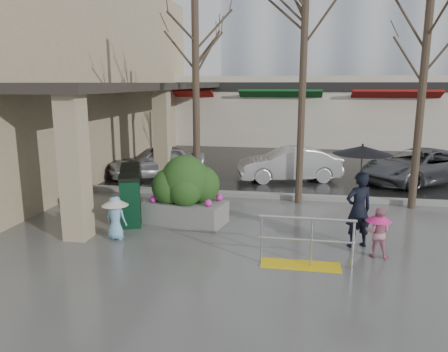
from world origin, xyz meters
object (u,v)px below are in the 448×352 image
(woman, at_px, (360,186))
(car_c, at_px, (419,166))
(tree_midwest, at_px, (305,25))
(planter, at_px, (186,191))
(tree_mideast, at_px, (427,36))
(child_blue, at_px, (116,213))
(news_boxes, at_px, (131,193))
(car_a, at_px, (157,162))
(child_pink, at_px, (378,230))
(handrail, at_px, (304,248))
(tree_west, at_px, (195,32))
(car_b, at_px, (289,164))

(woman, bearing_deg, car_c, -137.64)
(tree_midwest, relative_size, planter, 3.15)
(tree_midwest, distance_m, woman, 5.37)
(tree_mideast, distance_m, child_blue, 9.49)
(news_boxes, xyz_separation_m, car_a, (-0.93, 4.95, -0.03))
(child_blue, relative_size, car_a, 0.28)
(child_pink, relative_size, news_boxes, 0.45)
(handrail, distance_m, child_blue, 4.44)
(tree_midwest, height_order, child_pink, tree_midwest)
(tree_west, xyz_separation_m, tree_mideast, (6.50, 0.00, -0.22))
(tree_west, height_order, car_a, tree_west)
(woman, height_order, planter, woman)
(news_boxes, height_order, car_a, news_boxes)
(planter, relative_size, news_boxes, 0.93)
(car_a, bearing_deg, tree_west, 11.72)
(handrail, bearing_deg, car_c, 63.42)
(tree_west, distance_m, planter, 4.92)
(tree_mideast, xyz_separation_m, car_b, (-3.70, 3.10, -4.23))
(tree_midwest, bearing_deg, car_b, 97.40)
(tree_midwest, relative_size, woman, 2.99)
(child_pink, bearing_deg, car_a, -32.42)
(woman, bearing_deg, planter, -37.91)
(child_pink, height_order, car_b, car_b)
(tree_west, xyz_separation_m, car_b, (2.80, 3.10, -4.45))
(child_blue, distance_m, car_b, 8.04)
(news_boxes, xyz_separation_m, car_b, (4.14, 5.31, -0.03))
(child_pink, distance_m, news_boxes, 6.48)
(car_a, bearing_deg, handrail, 8.82)
(car_c, bearing_deg, planter, -84.76)
(tree_west, relative_size, child_blue, 6.50)
(tree_mideast, relative_size, news_boxes, 2.73)
(child_blue, bearing_deg, tree_midwest, -128.95)
(woman, relative_size, car_c, 0.52)
(planter, relative_size, car_b, 0.58)
(planter, height_order, car_a, planter)
(woman, xyz_separation_m, car_c, (3.00, 7.03, -0.76))
(tree_mideast, bearing_deg, child_blue, -151.96)
(child_blue, height_order, news_boxes, news_boxes)
(handrail, distance_m, tree_west, 7.52)
(woman, bearing_deg, handrail, 23.40)
(tree_midwest, xyz_separation_m, child_blue, (-4.20, -3.99, -4.60))
(tree_west, distance_m, tree_mideast, 6.50)
(car_b, bearing_deg, car_c, 79.89)
(woman, bearing_deg, child_pink, 99.08)
(handrail, distance_m, planter, 3.86)
(car_b, bearing_deg, news_boxes, -53.30)
(tree_midwest, distance_m, news_boxes, 6.82)
(tree_west, distance_m, child_pink, 7.76)
(child_pink, bearing_deg, tree_mideast, -100.87)
(planter, height_order, car_b, planter)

